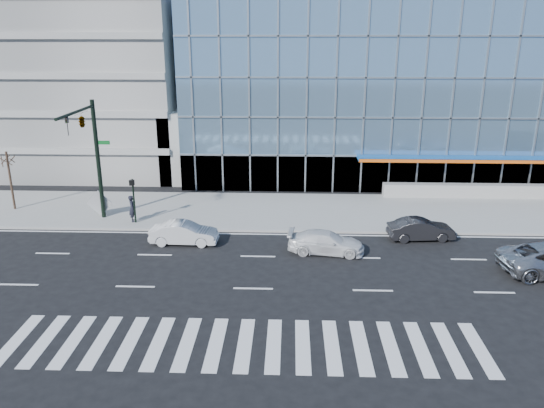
{
  "coord_description": "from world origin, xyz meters",
  "views": [
    {
      "loc": [
        1.81,
        -27.96,
        12.34
      ],
      "look_at": [
        0.7,
        3.0,
        2.2
      ],
      "focal_mm": 35.0,
      "sensor_mm": 36.0,
      "label": 1
    }
  ],
  "objects": [
    {
      "name": "sidewalk",
      "position": [
        0.0,
        8.0,
        0.07
      ],
      "size": [
        120.0,
        8.0,
        0.15
      ],
      "primitive_type": "cube",
      "color": "gray",
      "rests_on": "ground"
    },
    {
      "name": "traffic_signal",
      "position": [
        -11.0,
        4.57,
        6.16
      ],
      "size": [
        1.14,
        5.74,
        8.0
      ],
      "color": "black",
      "rests_on": "sidewalk"
    },
    {
      "name": "white_suv",
      "position": [
        3.93,
        0.7,
        0.64
      ],
      "size": [
        4.6,
        2.27,
        1.29
      ],
      "primitive_type": "imported",
      "rotation": [
        0.0,
        0.0,
        1.46
      ],
      "color": "silver",
      "rests_on": "ground"
    },
    {
      "name": "street_tree_near",
      "position": [
        -18.0,
        7.5,
        3.78
      ],
      "size": [
        1.1,
        1.1,
        4.23
      ],
      "color": "#332319",
      "rests_on": "sidewalk"
    },
    {
      "name": "ground",
      "position": [
        0.0,
        0.0,
        0.0
      ],
      "size": [
        160.0,
        160.0,
        0.0
      ],
      "primitive_type": "plane",
      "color": "black",
      "rests_on": "ground"
    },
    {
      "name": "ramp_block",
      "position": [
        -6.0,
        18.0,
        3.0
      ],
      "size": [
        6.0,
        8.0,
        6.0
      ],
      "primitive_type": "cube",
      "color": "gray",
      "rests_on": "ground"
    },
    {
      "name": "pedestrian",
      "position": [
        -8.74,
        5.22,
        1.05
      ],
      "size": [
        0.62,
        0.76,
        1.8
      ],
      "primitive_type": "imported",
      "rotation": [
        0.0,
        0.0,
        1.89
      ],
      "color": "black",
      "rests_on": "sidewalk"
    },
    {
      "name": "theatre_building",
      "position": [
        14.0,
        26.0,
        7.5
      ],
      "size": [
        42.0,
        26.0,
        15.0
      ],
      "primitive_type": "cube",
      "color": "#7099BB",
      "rests_on": "ground"
    },
    {
      "name": "white_sedan",
      "position": [
        -4.6,
        1.8,
        0.68
      ],
      "size": [
        4.14,
        1.52,
        1.35
      ],
      "primitive_type": "imported",
      "rotation": [
        0.0,
        0.0,
        1.55
      ],
      "color": "silver",
      "rests_on": "ground"
    },
    {
      "name": "tilted_panel",
      "position": [
        -11.3,
        6.22,
        1.07
      ],
      "size": [
        1.84,
        0.13,
        1.84
      ],
      "primitive_type": "cube",
      "rotation": [
        0.0,
        0.75,
        -0.04
      ],
      "color": "#A8A8A8",
      "rests_on": "sidewalk"
    },
    {
      "name": "dark_sedan",
      "position": [
        9.93,
        2.97,
        0.67
      ],
      "size": [
        4.17,
        1.81,
        1.33
      ],
      "primitive_type": "imported",
      "rotation": [
        0.0,
        0.0,
        1.67
      ],
      "color": "black",
      "rests_on": "ground"
    },
    {
      "name": "parking_garage",
      "position": [
        -20.0,
        26.0,
        10.0
      ],
      "size": [
        24.0,
        24.0,
        20.0
      ],
      "primitive_type": "cube",
      "color": "gray",
      "rests_on": "ground"
    },
    {
      "name": "ped_signal_post",
      "position": [
        -8.5,
        4.94,
        2.14
      ],
      "size": [
        0.3,
        0.33,
        3.0
      ],
      "color": "black",
      "rests_on": "sidewalk"
    }
  ]
}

